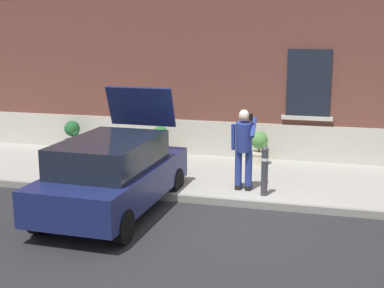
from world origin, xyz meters
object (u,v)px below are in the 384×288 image
at_px(planter_charcoal, 73,135).
at_px(planter_terracotta, 160,141).
at_px(planter_cream, 259,147).
at_px(person_on_phone, 244,144).
at_px(bollard_near_person, 265,169).
at_px(hatchback_car_navy, 113,173).

distance_m(planter_charcoal, planter_terracotta, 2.68).
relative_size(planter_terracotta, planter_cream, 1.00).
relative_size(person_on_phone, planter_terracotta, 2.04).
height_order(person_on_phone, planter_charcoal, person_on_phone).
xyz_separation_m(bollard_near_person, planter_charcoal, (-5.81, 2.78, -0.11)).
bearing_deg(person_on_phone, planter_charcoal, 162.35).
height_order(hatchback_car_navy, bollard_near_person, hatchback_car_navy).
bearing_deg(planter_charcoal, bollard_near_person, -25.52).
bearing_deg(planter_terracotta, planter_charcoal, 176.98).
bearing_deg(person_on_phone, planter_terracotta, 145.76).
bearing_deg(planter_charcoal, hatchback_car_navy, -53.78).
height_order(hatchback_car_navy, person_on_phone, hatchback_car_navy).
distance_m(planter_terracotta, planter_cream, 2.68).
bearing_deg(planter_terracotta, person_on_phone, -41.90).
height_order(person_on_phone, planter_cream, person_on_phone).
relative_size(bollard_near_person, planter_terracotta, 1.22).
bearing_deg(hatchback_car_navy, planter_cream, 59.85).
bearing_deg(planter_charcoal, planter_terracotta, -3.02).
relative_size(hatchback_car_navy, planter_cream, 4.78).
distance_m(hatchback_car_navy, person_on_phone, 2.83).
relative_size(hatchback_car_navy, planter_terracotta, 4.78).
bearing_deg(hatchback_car_navy, bollard_near_person, 27.12).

